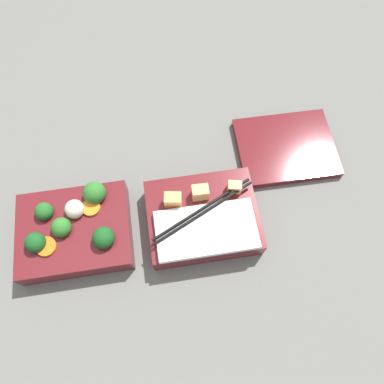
# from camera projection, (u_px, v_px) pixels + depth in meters

# --- Properties ---
(ground_plane) EXTENTS (3.00, 3.00, 0.00)m
(ground_plane) POSITION_uv_depth(u_px,v_px,m) (139.00, 227.00, 0.68)
(ground_plane) COLOR slate
(bento_tray_vegetable) EXTENTS (0.19, 0.15, 0.07)m
(bento_tray_vegetable) POSITION_uv_depth(u_px,v_px,m) (75.00, 231.00, 0.65)
(bento_tray_vegetable) COLOR maroon
(bento_tray_vegetable) RESTS_ON ground_plane
(bento_tray_rice) EXTENTS (0.19, 0.15, 0.07)m
(bento_tray_rice) POSITION_uv_depth(u_px,v_px,m) (203.00, 218.00, 0.66)
(bento_tray_rice) COLOR maroon
(bento_tray_rice) RESTS_ON ground_plane
(bento_lid) EXTENTS (0.19, 0.15, 0.02)m
(bento_lid) POSITION_uv_depth(u_px,v_px,m) (286.00, 148.00, 0.74)
(bento_lid) COLOR maroon
(bento_lid) RESTS_ON ground_plane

